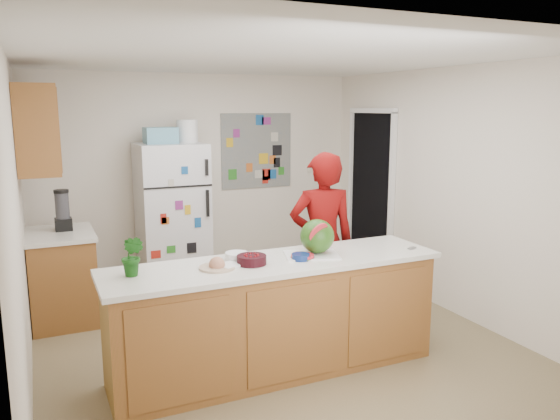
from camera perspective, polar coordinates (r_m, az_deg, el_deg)
name	(u,v)px	position (r m, az deg, el deg)	size (l,w,h in m)	color
floor	(273,343)	(5.10, -0.69, -13.73)	(4.00, 4.50, 0.02)	brown
wall_back	(200,177)	(6.83, -8.35, 3.43)	(4.00, 0.02, 2.50)	beige
wall_left	(16,227)	(4.34, -25.84, -1.65)	(0.02, 4.50, 2.50)	beige
wall_right	(454,192)	(5.81, 17.76, 1.78)	(0.02, 4.50, 2.50)	beige
ceiling	(273,56)	(4.66, -0.76, 15.76)	(4.00, 4.50, 0.02)	white
doorway	(371,194)	(6.96, 9.53, 1.62)	(0.03, 0.85, 2.04)	black
peninsula_base	(275,319)	(4.43, -0.47, -11.30)	(2.60, 0.62, 0.88)	brown
peninsula_top	(275,263)	(4.28, -0.48, -5.58)	(2.68, 0.70, 0.04)	silver
side_counter_base	(63,279)	(5.85, -21.78, -6.67)	(0.60, 0.80, 0.86)	brown
side_counter_top	(59,234)	(5.74, -22.08, -2.37)	(0.64, 0.84, 0.04)	silver
upper_cabinets	(36,129)	(5.56, -24.14, 7.72)	(0.35, 1.00, 0.80)	brown
refrigerator	(172,217)	(6.42, -11.18, -0.74)	(0.75, 0.70, 1.70)	silver
fridge_top_bin	(160,135)	(6.28, -12.38, 7.62)	(0.35, 0.28, 0.18)	#5999B2
photo_collage	(257,151)	(7.02, -2.45, 6.19)	(0.95, 0.01, 0.95)	slate
person	(322,243)	(5.13, 4.41, -3.42)	(0.62, 0.41, 1.70)	#5F0706
blender_appliance	(63,211)	(5.78, -21.77, -0.13)	(0.13, 0.13, 0.38)	black
cutting_board	(312,255)	(4.42, 3.32, -4.70)	(0.43, 0.32, 0.01)	white
watermelon	(317,236)	(4.43, 3.91, -2.75)	(0.28, 0.28, 0.28)	#345C17
watermelon_slice	(303,256)	(4.32, 2.37, -4.81)	(0.18, 0.18, 0.02)	#D32E42
cherry_bowl	(252,260)	(4.17, -2.98, -5.22)	(0.23, 0.23, 0.07)	black
white_bowl	(237,256)	(4.30, -4.53, -4.83)	(0.18, 0.18, 0.06)	silver
cobalt_bowl	(301,257)	(4.29, 2.18, -4.91)	(0.14, 0.14, 0.05)	navy
plate	(217,268)	(4.09, -6.60, -6.00)	(0.27, 0.27, 0.02)	#C0B198
paper_towel	(229,265)	(4.13, -5.32, -5.78)	(0.16, 0.14, 0.02)	white
keys	(412,248)	(4.75, 13.62, -3.89)	(0.08, 0.04, 0.01)	gray
potted_plant	(133,256)	(3.98, -15.14, -4.67)	(0.16, 0.13, 0.29)	#0C4711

